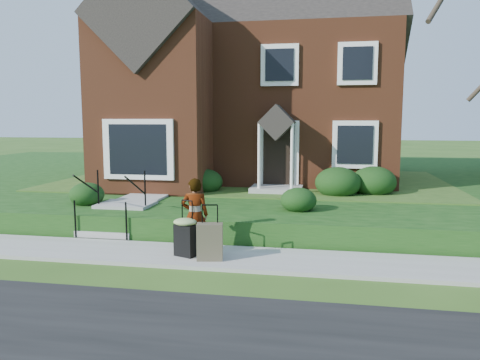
% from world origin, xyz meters
% --- Properties ---
extents(ground, '(120.00, 120.00, 0.00)m').
position_xyz_m(ground, '(0.00, 0.00, 0.00)').
color(ground, '#2D5119').
rests_on(ground, ground).
extents(sidewalk, '(60.00, 1.60, 0.08)m').
position_xyz_m(sidewalk, '(0.00, 0.00, 0.04)').
color(sidewalk, '#9E9B93').
rests_on(sidewalk, ground).
extents(terrace, '(44.00, 20.00, 0.60)m').
position_xyz_m(terrace, '(4.00, 10.90, 0.30)').
color(terrace, '#133D10').
rests_on(terrace, ground).
extents(walkway, '(1.20, 6.00, 0.06)m').
position_xyz_m(walkway, '(-2.50, 5.00, 0.63)').
color(walkway, '#9E9B93').
rests_on(walkway, terrace).
extents(main_house, '(10.40, 10.20, 9.40)m').
position_xyz_m(main_house, '(-0.21, 9.61, 5.26)').
color(main_house, brown).
rests_on(main_house, terrace).
extents(front_steps, '(1.40, 2.02, 1.50)m').
position_xyz_m(front_steps, '(-2.50, 1.84, 0.47)').
color(front_steps, '#9E9B93').
rests_on(front_steps, ground).
extents(foundation_shrubs, '(9.69, 4.36, 1.07)m').
position_xyz_m(foundation_shrubs, '(0.09, 4.93, 1.07)').
color(foundation_shrubs, black).
rests_on(foundation_shrubs, terrace).
extents(woman, '(0.65, 0.51, 1.59)m').
position_xyz_m(woman, '(0.00, 0.20, 0.87)').
color(woman, '#999999').
rests_on(woman, sidewalk).
extents(suitcase_black, '(0.60, 0.55, 1.17)m').
position_xyz_m(suitcase_black, '(-0.11, -0.16, 0.53)').
color(suitcase_black, black).
rests_on(suitcase_black, sidewalk).
extents(suitcase_olive, '(0.56, 0.38, 1.12)m').
position_xyz_m(suitcase_olive, '(0.45, -0.32, 0.45)').
color(suitcase_olive, brown).
rests_on(suitcase_olive, sidewalk).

